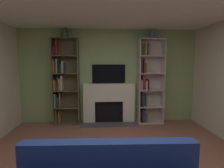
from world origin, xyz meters
name	(u,v)px	position (x,y,z in m)	size (l,w,h in m)	color
wall_back_accent	(109,76)	(0.00, 2.65, 1.28)	(4.95, 0.06, 2.55)	#95B679
fireplace	(109,102)	(0.00, 2.52, 0.56)	(1.50, 0.49, 1.09)	white
tv	(109,74)	(0.00, 2.59, 1.35)	(0.90, 0.06, 0.51)	black
bookshelf_left	(63,82)	(-1.22, 2.51, 1.14)	(0.68, 0.31, 2.29)	brown
bookshelf_right	(147,83)	(1.05, 2.49, 1.11)	(0.68, 0.34, 2.29)	silver
potted_plant	(65,33)	(-1.14, 2.47, 2.41)	(0.17, 0.17, 0.24)	#49564F
vase_with_flowers	(152,35)	(1.14, 2.47, 2.37)	(0.13, 0.13, 0.24)	#5070A4
coffee_table	(107,160)	(-0.13, -0.15, 0.39)	(0.85, 0.50, 0.45)	brown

